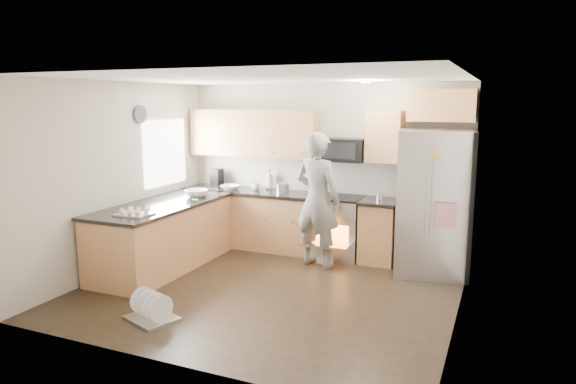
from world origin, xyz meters
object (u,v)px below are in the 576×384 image
at_px(person, 317,200).
at_px(dish_rack, 152,312).
at_px(refrigerator, 433,203).
at_px(stove_range, 337,213).

height_order(person, dish_rack, person).
distance_m(refrigerator, dish_rack, 3.85).
bearing_deg(refrigerator, dish_rack, -142.94).
xyz_separation_m(person, dish_rack, (-1.01, -2.47, -0.88)).
xyz_separation_m(stove_range, person, (-0.13, -0.52, 0.29)).
distance_m(person, dish_rack, 2.80).
relative_size(stove_range, dish_rack, 2.84).
bearing_deg(person, dish_rack, 81.69).
xyz_separation_m(stove_range, refrigerator, (1.42, -0.24, 0.31)).
xyz_separation_m(refrigerator, person, (-1.55, -0.28, -0.02)).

